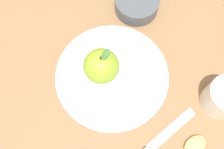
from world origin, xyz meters
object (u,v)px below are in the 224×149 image
Objects in this scene: apple at (102,66)px; dinner_plate at (112,76)px; knife at (151,147)px; side_bowl at (137,3)px.

dinner_plate is at bearing -52.40° from apple.
dinner_plate is at bearing 83.47° from knife.
knife is (-0.02, -0.16, -0.01)m from dinner_plate.
apple is at bearing -148.82° from side_bowl.
apple reaches higher than side_bowl.
knife is at bearing -96.53° from dinner_plate.
dinner_plate is 0.19m from side_bowl.
knife is at bearing -91.82° from apple.
knife is at bearing -120.67° from side_bowl.
apple is 0.19m from knife.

